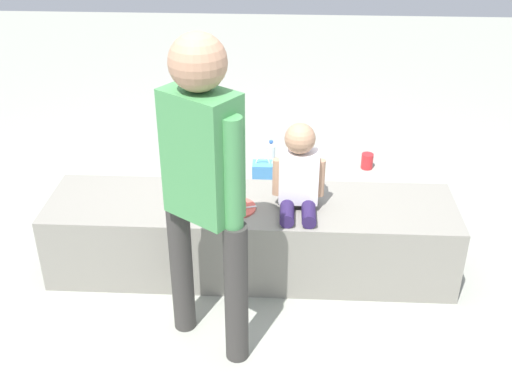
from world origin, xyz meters
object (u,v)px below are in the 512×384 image
object	(u,v)px
party_cup_red	(367,161)
water_bottle_near_gift	(271,153)
child_seated	(299,173)
cake_plate	(236,205)
gift_bag	(270,183)
cake_box_white	(334,216)
handbag_black_leather	(219,188)
adult_standing	(203,175)

from	to	relation	value
party_cup_red	water_bottle_near_gift	bearing A→B (deg)	177.22
child_seated	cake_plate	size ratio (longest dim) A/B	2.16
cake_plate	gift_bag	world-z (taller)	cake_plate
cake_box_white	gift_bag	bearing A→B (deg)	150.16
gift_bag	handbag_black_leather	world-z (taller)	gift_bag
gift_bag	water_bottle_near_gift	bearing A→B (deg)	91.38
cake_plate	party_cup_red	xyz separation A→B (m)	(0.88, 1.37, -0.40)
handbag_black_leather	cake_plate	bearing A→B (deg)	-76.66
adult_standing	handbag_black_leather	size ratio (longest dim) A/B	4.52
party_cup_red	handbag_black_leather	bearing A→B (deg)	-150.72
handbag_black_leather	gift_bag	bearing A→B (deg)	5.35
cake_plate	cake_box_white	distance (m)	0.91
adult_standing	cake_plate	distance (m)	0.73
child_seated	gift_bag	bearing A→B (deg)	102.23
child_seated	party_cup_red	size ratio (longest dim) A/B	4.11
adult_standing	cake_box_white	xyz separation A→B (m)	(0.68, 1.12, -0.88)
cake_box_white	child_seated	bearing A→B (deg)	-115.14
cake_plate	child_seated	bearing A→B (deg)	4.83
water_bottle_near_gift	party_cup_red	size ratio (longest dim) A/B	1.65
child_seated	cake_box_white	world-z (taller)	child_seated
water_bottle_near_gift	party_cup_red	distance (m)	0.73
adult_standing	handbag_black_leather	xyz separation A→B (m)	(-0.10, 1.33, -0.81)
adult_standing	party_cup_red	world-z (taller)	adult_standing
gift_bag	handbag_black_leather	xyz separation A→B (m)	(-0.35, -0.03, -0.03)
child_seated	cake_plate	xyz separation A→B (m)	(-0.33, -0.03, -0.19)
party_cup_red	handbag_black_leather	size ratio (longest dim) A/B	0.34
cake_plate	cake_box_white	world-z (taller)	cake_plate
adult_standing	cake_plate	world-z (taller)	adult_standing
party_cup_red	cake_plate	bearing A→B (deg)	-122.66
water_bottle_near_gift	gift_bag	bearing A→B (deg)	-88.62
handbag_black_leather	child_seated	bearing A→B (deg)	-55.25
water_bottle_near_gift	cake_plate	bearing A→B (deg)	-96.12
gift_bag	cake_box_white	distance (m)	0.50
child_seated	gift_bag	xyz separation A→B (m)	(-0.17, 0.78, -0.50)
water_bottle_near_gift	cake_box_white	world-z (taller)	water_bottle_near_gift
adult_standing	cake_plate	xyz separation A→B (m)	(0.09, 0.55, -0.48)
handbag_black_leather	cake_box_white	bearing A→B (deg)	-15.18
child_seated	water_bottle_near_gift	world-z (taller)	child_seated
gift_bag	party_cup_red	size ratio (longest dim) A/B	3.01
gift_bag	cake_box_white	size ratio (longest dim) A/B	1.14
gift_bag	party_cup_red	world-z (taller)	gift_bag
cake_plate	party_cup_red	bearing A→B (deg)	57.34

